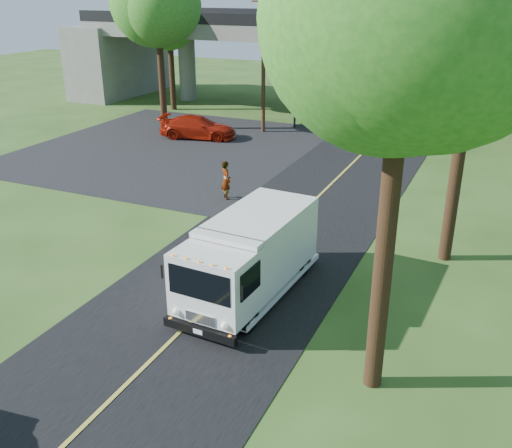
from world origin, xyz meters
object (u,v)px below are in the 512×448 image
Objects in this scene: traffic_signal at (296,81)px; pedestrian at (226,180)px; utility_pole at (263,61)px; tree_left_lot at (159,6)px; tree_left_far at (170,10)px; red_sedan at (198,127)px; tree_right_near at (418,3)px; step_van at (250,254)px.

pedestrian is at bearing -81.48° from traffic_signal.
utility_pole is 7.43m from tree_left_lot.
tree_left_far reaches higher than pedestrian.
utility_pole is at bearing -55.88° from red_sedan.
traffic_signal is 10.01m from tree_left_lot.
traffic_signal is at bearing -39.38° from pedestrian.
tree_right_near is 2.41× the size of red_sedan.
tree_left_lot reaches higher than traffic_signal.
tree_left_lot is 1.06× the size of tree_left_far.
pedestrian is (-4.70, 7.54, -0.50)m from step_van.
tree_left_lot is 5.85× the size of pedestrian.
traffic_signal is 23.35m from step_van.
step_van is (-4.80, 2.93, -7.41)m from tree_right_near.
pedestrian is at bearing -51.82° from tree_left_far.
utility_pole is at bearing 115.86° from step_van.
traffic_signal reaches higher than red_sedan.
utility_pole is 22.14m from step_van.
tree_right_near reaches higher than traffic_signal.
utility_pole is at bearing 18.97° from tree_left_lot.
pedestrian is at bearing 125.25° from step_van.
tree_left_far is 2.02× the size of red_sedan.
red_sedan is (-3.12, -3.29, -3.89)m from utility_pole.
tree_left_lot is (-6.29, -2.16, 3.31)m from utility_pole.
tree_left_far is 11.59m from red_sedan.
utility_pole is at bearing 119.69° from tree_right_near.
tree_right_near is at bearing -65.05° from traffic_signal.
tree_right_near is at bearing -28.08° from step_van.
utility_pole is (-1.50, -2.00, 1.40)m from traffic_signal.
tree_right_near is 9.30m from step_van.
utility_pole is 5.01× the size of pedestrian.
pedestrian reaches higher than red_sedan.
tree_left_far reaches higher than traffic_signal.
step_van is at bearing -72.75° from traffic_signal.
utility_pole reaches higher than step_van.
tree_left_far is at bearing 28.49° from red_sedan.
utility_pole is at bearing -31.64° from pedestrian.
tree_left_far is 5.51× the size of pedestrian.
step_van is (14.70, -18.07, -6.51)m from tree_left_lot.
tree_right_near is at bearing 174.34° from pedestrian.
tree_left_lot is 6.72m from tree_left_far.
tree_left_far is at bearing -9.72° from pedestrian.
red_sedan is at bearing 127.54° from step_van.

